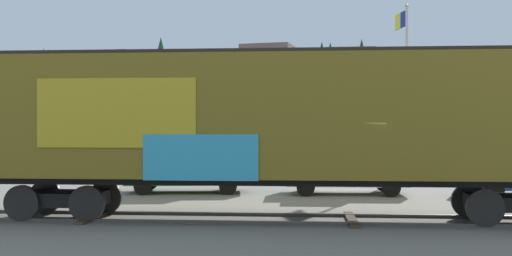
{
  "coord_description": "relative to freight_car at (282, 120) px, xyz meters",
  "views": [
    {
      "loc": [
        0.45,
        -15.62,
        2.39
      ],
      "look_at": [
        -2.1,
        0.65,
        2.37
      ],
      "focal_mm": 42.83,
      "sensor_mm": 36.0,
      "label": 1
    }
  ],
  "objects": [
    {
      "name": "ground_plane",
      "position": [
        1.33,
        0.0,
        -2.59
      ],
      "size": [
        260.0,
        260.0,
        0.0
      ],
      "primitive_type": "plane",
      "color": "slate"
    },
    {
      "name": "track",
      "position": [
        1.32,
        0.1,
        -2.55
      ],
      "size": [
        59.94,
        6.07,
        0.08
      ],
      "color": "#4C4742",
      "rests_on": "ground_plane"
    },
    {
      "name": "freight_car",
      "position": [
        0.0,
        0.0,
        0.0
      ],
      "size": [
        17.84,
        4.13,
        4.42
      ],
      "color": "olive",
      "rests_on": "ground_plane"
    },
    {
      "name": "flagpole",
      "position": [
        4.24,
        13.69,
        2.59
      ],
      "size": [
        0.52,
        1.5,
        8.13
      ],
      "color": "silver",
      "rests_on": "ground_plane"
    },
    {
      "name": "hillside",
      "position": [
        1.31,
        67.65,
        1.97
      ],
      "size": [
        113.88,
        43.32,
        13.84
      ],
      "color": "silver",
      "rests_on": "ground_plane"
    },
    {
      "name": "parked_car_green",
      "position": [
        -4.28,
        6.15,
        -1.76
      ],
      "size": [
        4.68,
        2.66,
        1.62
      ],
      "color": "#1E5933",
      "rests_on": "ground_plane"
    },
    {
      "name": "parked_car_white",
      "position": [
        1.53,
        6.52,
        -1.77
      ],
      "size": [
        4.45,
        2.29,
        1.65
      ],
      "color": "silver",
      "rests_on": "ground_plane"
    }
  ]
}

